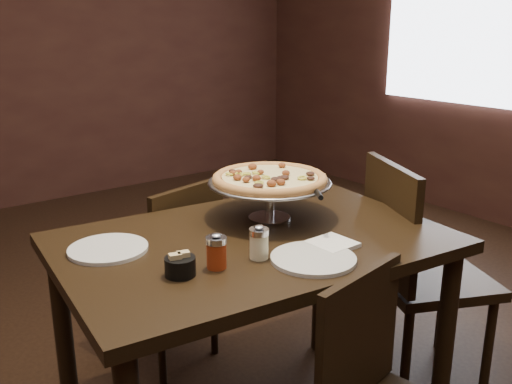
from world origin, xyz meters
TOP-DOWN VIEW (x-y plane):
  - room at (0.06, 0.03)m, footprint 6.04×7.04m
  - dining_table at (0.03, 0.00)m, footprint 1.39×1.00m
  - pizza_stand at (0.20, 0.12)m, footprint 0.46×0.46m
  - parmesan_shaker at (-0.06, -0.15)m, footprint 0.06×0.06m
  - pepper_flake_shaker at (-0.21, -0.13)m, footprint 0.06×0.06m
  - packet_caddy at (-0.32, -0.11)m, footprint 0.09×0.09m
  - napkin_stack at (0.19, -0.22)m, footprint 0.14×0.14m
  - plate_left at (-0.41, 0.19)m, footprint 0.26×0.26m
  - plate_near at (0.06, -0.27)m, footprint 0.27×0.27m
  - serving_spatula at (0.22, -0.12)m, footprint 0.15×0.15m
  - chair_far at (0.05, 0.62)m, footprint 0.49×0.49m
  - chair_side at (0.80, -0.11)m, footprint 0.61×0.61m

SIDE VIEW (x-z plane):
  - chair_far at x=0.05m, z-range 0.04..0.91m
  - chair_side at x=0.80m, z-range 0.05..1.03m
  - dining_table at x=0.03m, z-range 0.30..1.11m
  - plate_left at x=-0.41m, z-range 0.81..0.83m
  - plate_near at x=0.06m, z-range 0.81..0.83m
  - napkin_stack at x=0.19m, z-range 0.81..0.83m
  - packet_caddy at x=-0.32m, z-range 0.81..0.88m
  - parmesan_shaker at x=-0.06m, z-range 0.81..0.92m
  - pepper_flake_shaker at x=-0.21m, z-range 0.81..0.92m
  - serving_spatula at x=0.22m, z-range 0.95..0.97m
  - pizza_stand at x=0.20m, z-range 0.87..1.06m
  - room at x=0.06m, z-range -0.02..2.82m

